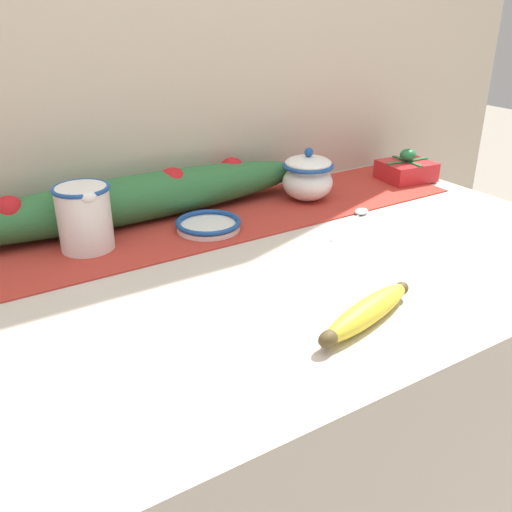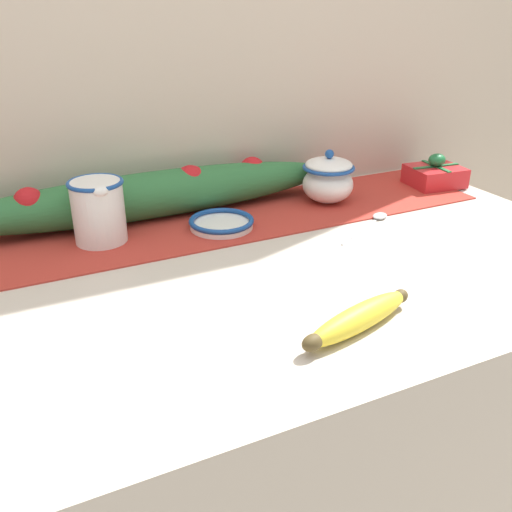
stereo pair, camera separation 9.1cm
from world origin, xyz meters
name	(u,v)px [view 1 (the left image)]	position (x,y,z in m)	size (l,w,h in m)	color
countertop	(216,477)	(0.00, 0.00, 0.44)	(1.53, 0.74, 0.87)	beige
back_wall	(107,53)	(0.00, 0.39, 1.20)	(2.33, 0.04, 2.40)	beige
table_runner	(152,234)	(0.00, 0.23, 0.87)	(1.41, 0.26, 0.00)	#B23328
cream_pitcher	(84,215)	(-0.13, 0.24, 0.94)	(0.10, 0.12, 0.12)	white
sugar_bowl	(308,177)	(0.38, 0.23, 0.93)	(0.12, 0.12, 0.12)	white
small_dish	(208,225)	(0.10, 0.19, 0.89)	(0.13, 0.13, 0.02)	white
banana	(367,312)	(0.13, -0.24, 0.89)	(0.22, 0.09, 0.04)	yellow
spoon	(359,214)	(0.42, 0.10, 0.88)	(0.18, 0.11, 0.01)	silver
gift_box	(406,169)	(0.68, 0.22, 0.90)	(0.13, 0.12, 0.08)	red
poinsettia_garland	(136,198)	(0.00, 0.31, 0.93)	(0.83, 0.11, 0.10)	#2D6B38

